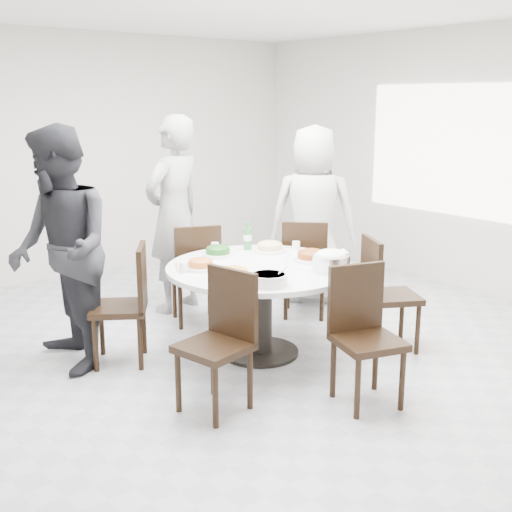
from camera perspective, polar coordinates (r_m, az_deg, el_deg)
floor at (r=5.55m, az=-1.96°, el=-7.86°), size 6.00×6.00×0.01m
wall_back at (r=7.79m, az=-15.58°, el=8.57°), size 6.00×0.01×2.80m
wall_right at (r=7.38m, az=17.10°, el=8.20°), size 0.01×6.00×2.80m
window at (r=7.36m, az=17.07°, el=8.97°), size 0.04×2.20×1.40m
dining_table at (r=5.23m, az=0.34°, el=-4.84°), size 1.50×1.50×0.75m
chair_ne at (r=6.16m, az=4.36°, el=-1.01°), size 0.59×0.59×0.95m
chair_n at (r=5.97m, az=-5.46°, el=-1.51°), size 0.55×0.55×0.95m
chair_nw at (r=5.15m, az=-12.10°, el=-4.30°), size 0.58×0.58×0.95m
chair_sw at (r=4.28m, az=-3.79°, el=-7.82°), size 0.50×0.50×0.95m
chair_s at (r=4.43m, az=9.97°, el=-7.23°), size 0.53×0.53×0.95m
chair_se at (r=5.44m, az=11.98°, el=-3.31°), size 0.57×0.57×0.95m
diner_right at (r=6.54m, az=5.10°, el=3.67°), size 1.03×1.03×1.80m
diner_middle at (r=6.27m, az=-7.29°, el=3.65°), size 0.79×0.62×1.91m
diner_left at (r=5.04m, az=-16.98°, el=0.48°), size 0.83×1.00×1.88m
dish_greens at (r=5.44m, az=-3.41°, el=0.34°), size 0.26×0.26×0.07m
dish_pale at (r=5.58m, az=1.23°, el=0.77°), size 0.28×0.28×0.08m
dish_orange at (r=5.02m, az=-4.96°, el=-0.83°), size 0.25×0.25×0.07m
dish_redbrown at (r=5.29m, az=4.96°, el=-0.03°), size 0.30×0.30×0.08m
dish_tofu at (r=4.73m, az=-2.09°, el=-1.65°), size 0.30×0.30×0.08m
rice_bowl at (r=5.00m, az=6.69°, el=-0.61°), size 0.29×0.29×0.12m
soup_bowl at (r=4.59m, az=1.14°, el=-2.10°), size 0.27×0.27×0.08m
beverage_bottle at (r=5.65m, az=-0.76°, el=1.82°), size 0.07×0.07×0.25m
tea_cups at (r=5.56m, az=-3.66°, el=0.70°), size 0.07×0.07×0.08m
chopsticks at (r=5.66m, az=-4.00°, el=0.60°), size 0.24×0.04×0.01m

